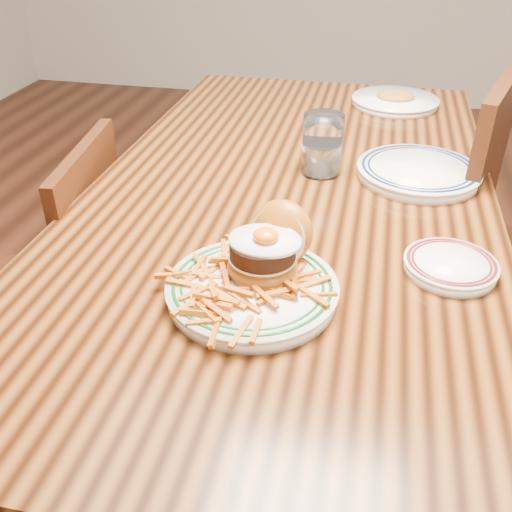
% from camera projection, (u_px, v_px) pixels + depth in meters
% --- Properties ---
extents(floor, '(6.00, 6.00, 0.00)m').
position_uv_depth(floor, '(282.00, 425.00, 1.63)').
color(floor, black).
rests_on(floor, ground).
extents(table, '(0.85, 1.60, 0.75)m').
position_uv_depth(table, '(289.00, 224.00, 1.26)').
color(table, black).
rests_on(table, floor).
extents(chair_left, '(0.43, 0.43, 0.82)m').
position_uv_depth(chair_left, '(63.00, 289.00, 1.44)').
color(chair_left, '#39170C').
rests_on(chair_left, floor).
extents(main_plate, '(0.27, 0.29, 0.13)m').
position_uv_depth(main_plate, '(257.00, 274.00, 0.89)').
color(main_plate, white).
rests_on(main_plate, table).
extents(side_plate, '(0.15, 0.15, 0.02)m').
position_uv_depth(side_plate, '(451.00, 265.00, 0.94)').
color(side_plate, white).
rests_on(side_plate, table).
extents(rear_plate, '(0.27, 0.27, 0.03)m').
position_uv_depth(rear_plate, '(418.00, 171.00, 1.25)').
color(rear_plate, white).
rests_on(rear_plate, table).
extents(water_glass, '(0.09, 0.09, 0.13)m').
position_uv_depth(water_glass, '(322.00, 148.00, 1.25)').
color(water_glass, white).
rests_on(water_glass, table).
extents(far_plate, '(0.25, 0.25, 0.04)m').
position_uv_depth(far_plate, '(395.00, 101.00, 1.66)').
color(far_plate, white).
rests_on(far_plate, table).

